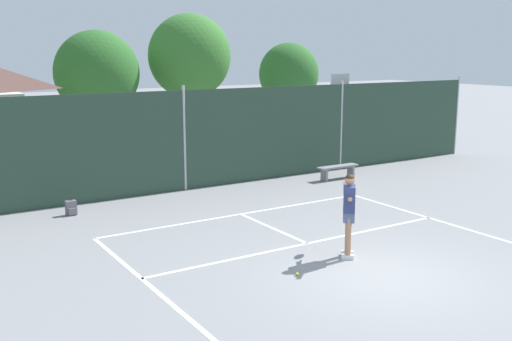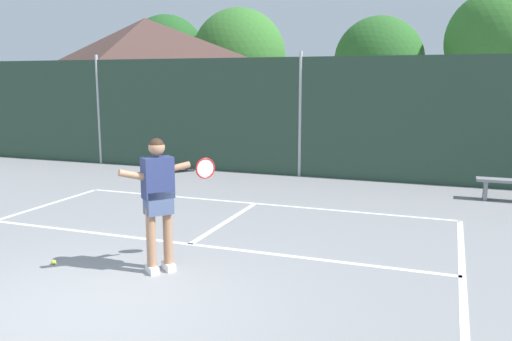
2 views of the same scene
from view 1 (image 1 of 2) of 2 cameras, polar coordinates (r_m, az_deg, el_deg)
ground_plane at (r=12.32m, az=11.98°, el=-9.92°), size 120.00×120.00×0.00m
court_markings at (r=12.75m, az=9.94°, el=-9.08°), size 8.30×11.10×0.01m
chainlink_fence at (r=19.17m, az=-6.86°, el=2.85°), size 26.09×0.09×3.36m
basketball_hoop at (r=24.03m, az=7.91°, el=6.22°), size 0.90×0.67×3.55m
treeline_backdrop at (r=28.69m, az=-18.21°, el=9.38°), size 25.57×4.15×6.30m
tennis_player at (r=12.97m, az=8.88°, el=-3.55°), size 0.88×1.20×1.85m
tennis_ball at (r=12.13m, az=3.94°, el=-9.87°), size 0.07×0.07×0.07m
backpack_grey at (r=17.11m, az=-17.26°, el=-3.46°), size 0.29×0.25×0.46m
courtside_bench at (r=21.05m, az=7.84°, el=0.14°), size 1.60×0.36×0.48m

